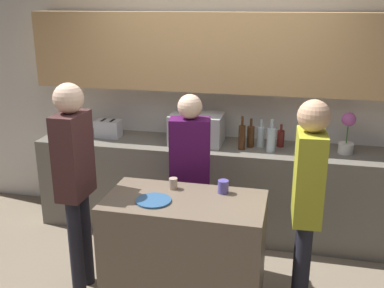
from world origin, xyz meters
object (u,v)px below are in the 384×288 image
object	(u,v)px
potted_plant	(347,133)
plate_on_island	(154,201)
bottle_4	(281,138)
bottle_2	(261,136)
cup_1	(173,183)
cup_0	(223,187)
bottle_3	(271,139)
toaster	(108,129)
bottle_1	(251,136)
person_left	(75,172)
person_center	(307,195)
microwave	(197,129)
bottle_0	(242,137)
person_right	(190,168)

from	to	relation	value
potted_plant	plate_on_island	distance (m)	2.01
bottle_4	plate_on_island	world-z (taller)	bottle_4
bottle_2	cup_1	size ratio (longest dim) A/B	3.17
cup_0	bottle_3	bearing A→B (deg)	73.49
toaster	bottle_1	size ratio (longest dim) A/B	0.91
bottle_1	plate_on_island	bearing A→B (deg)	-112.29
person_left	person_center	distance (m)	1.75
microwave	bottle_3	size ratio (longest dim) A/B	1.64
bottle_0	cup_0	distance (m)	1.01
plate_on_island	person_right	bearing A→B (deg)	80.01
bottle_3	person_center	xyz separation A→B (m)	(0.32, -1.13, -0.05)
person_center	toaster	bearing A→B (deg)	55.30
bottle_3	cup_0	bearing A→B (deg)	-106.51
bottle_1	bottle_4	world-z (taller)	bottle_1
microwave	plate_on_island	size ratio (longest dim) A/B	2.00
bottle_0	cup_0	size ratio (longest dim) A/B	3.23
bottle_2	person_center	size ratio (longest dim) A/B	0.16
potted_plant	person_center	world-z (taller)	person_center
bottle_3	person_right	distance (m)	0.89
microwave	bottle_2	bearing A→B (deg)	2.61
toaster	potted_plant	bearing A→B (deg)	0.00
plate_on_island	person_left	size ratio (longest dim) A/B	0.15
bottle_1	plate_on_island	world-z (taller)	bottle_1
bottle_3	person_right	xyz separation A→B (m)	(-0.65, -0.60, -0.12)
bottle_3	plate_on_island	world-z (taller)	bottle_3
microwave	person_right	bearing A→B (deg)	-82.32
bottle_0	plate_on_island	xyz separation A→B (m)	(-0.49, -1.27, -0.14)
cup_0	person_left	world-z (taller)	person_left
microwave	bottle_1	bearing A→B (deg)	-0.28
bottle_4	person_left	distance (m)	2.03
toaster	plate_on_island	xyz separation A→B (m)	(0.93, -1.37, -0.11)
potted_plant	plate_on_island	world-z (taller)	potted_plant
bottle_0	person_center	bearing A→B (deg)	-62.24
person_left	bottle_4	bearing A→B (deg)	132.14
bottle_4	plate_on_island	bearing A→B (deg)	-120.43
microwave	cup_0	size ratio (longest dim) A/B	5.15
bottle_2	cup_0	xyz separation A→B (m)	(-0.19, -1.13, -0.08)
bottle_4	person_center	bearing A→B (deg)	-79.80
person_left	potted_plant	bearing A→B (deg)	121.51
bottle_2	cup_1	world-z (taller)	bottle_2
bottle_3	plate_on_island	size ratio (longest dim) A/B	1.22
bottle_0	cup_0	bearing A→B (deg)	-90.96
bottle_0	bottle_1	bearing A→B (deg)	51.57
toaster	plate_on_island	world-z (taller)	toaster
person_left	person_center	size ratio (longest dim) A/B	1.03
toaster	potted_plant	distance (m)	2.39
person_center	person_right	distance (m)	1.10
toaster	cup_0	size ratio (longest dim) A/B	2.58
potted_plant	bottle_1	size ratio (longest dim) A/B	1.38
plate_on_island	cup_1	size ratio (longest dim) A/B	3.02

